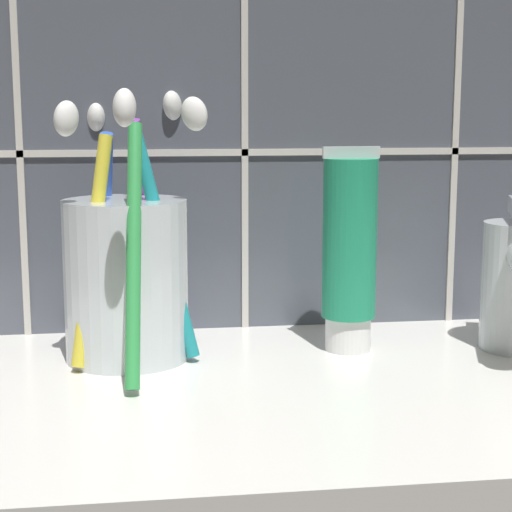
# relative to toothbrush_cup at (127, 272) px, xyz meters

# --- Properties ---
(sink_counter) EXTENTS (0.66, 0.30, 0.02)m
(sink_counter) POSITION_rel_toothbrush_cup_xyz_m (0.07, -0.07, -0.07)
(sink_counter) COLOR silver
(sink_counter) RESTS_ON ground
(tile_wall_backsplash) EXTENTS (0.76, 0.02, 0.41)m
(tile_wall_backsplash) POSITION_rel_toothbrush_cup_xyz_m (0.07, 0.08, 0.13)
(tile_wall_backsplash) COLOR #4C515B
(tile_wall_backsplash) RESTS_ON ground
(toothbrush_cup) EXTENTS (0.10, 0.19, 0.18)m
(toothbrush_cup) POSITION_rel_toothbrush_cup_xyz_m (0.00, 0.00, 0.00)
(toothbrush_cup) COLOR silver
(toothbrush_cup) RESTS_ON sink_counter
(toothpaste_tube) EXTENTS (0.04, 0.04, 0.14)m
(toothpaste_tube) POSITION_rel_toothbrush_cup_xyz_m (0.15, -0.00, 0.01)
(toothpaste_tube) COLOR white
(toothpaste_tube) RESTS_ON sink_counter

